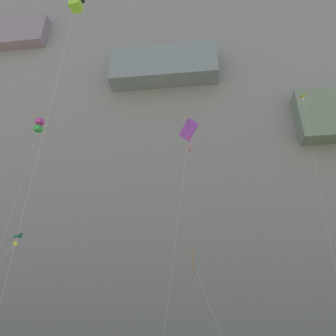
# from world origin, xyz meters

# --- Properties ---
(cliff_face) EXTENTS (180.00, 29.58, 77.76)m
(cliff_face) POSITION_xyz_m (-0.00, 55.54, 38.89)
(cliff_face) COLOR gray
(cliff_face) RESTS_ON ground
(kite_box_high_right) EXTENTS (1.03, 3.36, 28.34)m
(kite_box_high_right) POSITION_xyz_m (-15.36, 35.00, 27.41)
(kite_box_high_right) COLOR #CC3399
(kite_box_high_right) RESTS_ON ground
(kite_delta_upper_left) EXTENTS (2.85, 3.89, 28.99)m
(kite_delta_upper_left) POSITION_xyz_m (17.35, 34.60, 26.59)
(kite_delta_upper_left) COLOR yellow
(kite_delta_upper_left) RESTS_ON ground
(kite_diamond_front_field) EXTENTS (3.73, 4.56, 24.52)m
(kite_diamond_front_field) POSITION_xyz_m (3.88, 31.72, 22.84)
(kite_diamond_front_field) COLOR purple
(kite_diamond_front_field) RESTS_ON ground
(kite_box_low_left) EXTENTS (1.14, 2.48, 32.55)m
(kite_box_low_left) POSITION_xyz_m (-5.82, 21.39, 31.47)
(kite_box_low_left) COLOR black
(kite_box_low_left) RESTS_ON ground
(kite_delta_high_left) EXTENTS (3.23, 4.46, 8.87)m
(kite_delta_high_left) POSITION_xyz_m (-7.43, 21.43, 8.21)
(kite_delta_high_left) COLOR teal
(kite_delta_high_left) RESTS_ON ground
(kite_diamond_upper_right) EXTENTS (2.96, 3.26, 9.15)m
(kite_diamond_upper_right) POSITION_xyz_m (4.20, 26.48, 8.03)
(kite_diamond_upper_right) COLOR orange
(kite_diamond_upper_right) RESTS_ON ground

